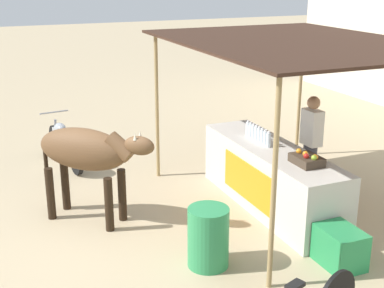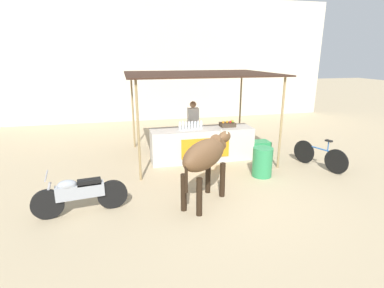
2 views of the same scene
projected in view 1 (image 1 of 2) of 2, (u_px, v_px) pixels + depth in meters
name	position (u px, v px, depth m)	size (l,w,h in m)	color
ground_plane	(132.00, 233.00, 7.41)	(60.00, 60.00, 0.00)	tan
stall_counter	(271.00, 177.00, 8.08)	(3.00, 0.82, 0.96)	beige
stall_awning	(295.00, 47.00, 7.59)	(4.20, 3.20, 2.52)	#382319
water_bottle_row	(258.00, 134.00, 8.18)	(0.70, 0.07, 0.25)	silver
fruit_crate	(307.00, 159.00, 7.22)	(0.44, 0.32, 0.18)	#3F3326
vendor_behind_counter	(311.00, 146.00, 8.32)	(0.34, 0.22, 1.65)	#383842
cooler_box	(340.00, 247.00, 6.54)	(0.60, 0.44, 0.48)	#268C4C
water_barrel	(208.00, 237.00, 6.49)	(0.51, 0.51, 0.76)	#2D8C51
cow	(87.00, 153.00, 7.48)	(1.56, 1.53, 1.44)	brown
motorcycle_parked	(64.00, 142.00, 9.91)	(1.79, 0.55, 0.90)	black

